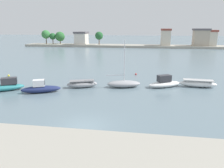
% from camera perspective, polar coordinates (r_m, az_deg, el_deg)
% --- Properties ---
extents(ground_plane, '(400.00, 400.00, 0.00)m').
position_cam_1_polar(ground_plane, '(18.58, -7.71, -11.35)').
color(ground_plane, slate).
extents(moored_boat_0, '(5.44, 4.06, 1.69)m').
position_cam_1_polar(moored_boat_0, '(31.71, -26.84, -0.56)').
color(moored_boat_0, teal).
rests_on(moored_boat_0, ground).
extents(moored_boat_1, '(5.12, 3.20, 1.68)m').
position_cam_1_polar(moored_boat_1, '(28.97, -18.49, -1.08)').
color(moored_boat_1, navy).
rests_on(moored_boat_1, ground).
extents(moored_boat_2, '(4.44, 2.71, 1.02)m').
position_cam_1_polar(moored_boat_2, '(30.06, -7.98, 0.00)').
color(moored_boat_2, '#9E9EA3').
rests_on(moored_boat_2, ground).
extents(moored_boat_3, '(4.93, 2.76, 6.53)m').
position_cam_1_polar(moored_boat_3, '(29.94, 3.16, 0.09)').
color(moored_boat_3, '#9E9EA3').
rests_on(moored_boat_3, ground).
extents(moored_boat_4, '(5.08, 3.65, 1.72)m').
position_cam_1_polar(moored_boat_4, '(30.82, 13.85, 0.27)').
color(moored_boat_4, white).
rests_on(moored_boat_4, ground).
extents(moored_boat_5, '(5.11, 1.80, 1.03)m').
position_cam_1_polar(moored_boat_5, '(32.35, 21.95, 0.13)').
color(moored_boat_5, white).
rests_on(moored_boat_5, ground).
extents(mooring_buoy_1, '(0.30, 0.30, 0.30)m').
position_cam_1_polar(mooring_buoy_1, '(37.85, 6.39, 2.65)').
color(mooring_buoy_1, red).
rests_on(mooring_buoy_1, ground).
extents(mooring_buoy_4, '(0.36, 0.36, 0.36)m').
position_cam_1_polar(mooring_buoy_4, '(40.38, -25.88, 2.04)').
color(mooring_buoy_4, yellow).
rests_on(mooring_buoy_4, ground).
extents(distant_shoreline, '(92.36, 8.39, 7.54)m').
position_cam_1_polar(distant_shoreline, '(90.72, 6.31, 11.28)').
color(distant_shoreline, '#9E998C').
rests_on(distant_shoreline, ground).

